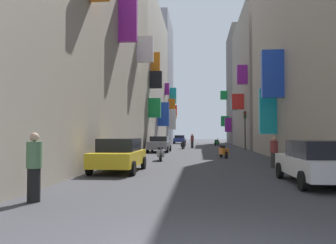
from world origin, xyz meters
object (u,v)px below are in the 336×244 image
at_px(parked_car_grey, 160,144).
at_px(pedestrian_near_right, 192,141).
at_px(parked_car_white, 318,161).
at_px(scooter_orange, 224,151).
at_px(pedestrian_crossing, 274,152).
at_px(pedestrian_near_left, 34,167).
at_px(scooter_silver, 160,153).
at_px(traffic_light_near_corner, 245,123).
at_px(parked_car_yellow, 119,154).
at_px(parked_car_blue, 180,139).
at_px(scooter_black, 183,145).
at_px(scooter_green, 217,142).

xyz_separation_m(parked_car_grey, pedestrian_near_right, (2.85, 8.83, 0.07)).
bearing_deg(pedestrian_near_right, parked_car_white, -80.41).
bearing_deg(scooter_orange, pedestrian_crossing, -73.97).
height_order(pedestrian_near_left, pedestrian_near_right, pedestrian_near_left).
xyz_separation_m(scooter_silver, traffic_light_near_corner, (7.25, 14.84, 2.30)).
relative_size(parked_car_yellow, parked_car_blue, 0.95).
bearing_deg(scooter_silver, scooter_black, 87.59).
bearing_deg(parked_car_white, scooter_orange, 100.32).
bearing_deg(scooter_green, scooter_black, -112.50).
distance_m(scooter_silver, pedestrian_crossing, 7.32).
height_order(parked_car_white, scooter_orange, parked_car_white).
xyz_separation_m(parked_car_white, scooter_silver, (-6.42, 9.45, -0.31)).
height_order(parked_car_blue, pedestrian_near_left, pedestrian_near_left).
height_order(parked_car_white, scooter_green, parked_car_white).
xyz_separation_m(parked_car_white, parked_car_blue, (-7.25, 45.89, -0.02)).
bearing_deg(scooter_silver, scooter_orange, 35.50).
height_order(scooter_orange, pedestrian_near_right, pedestrian_near_right).
height_order(parked_car_blue, traffic_light_near_corner, traffic_light_near_corner).
relative_size(pedestrian_crossing, pedestrian_near_left, 0.90).
xyz_separation_m(parked_car_white, pedestrian_near_right, (-4.77, 28.25, 0.06)).
relative_size(pedestrian_near_right, traffic_light_near_corner, 0.42).
distance_m(parked_car_yellow, parked_car_blue, 42.71).
bearing_deg(parked_car_grey, pedestrian_near_right, 72.11).
bearing_deg(pedestrian_near_left, scooter_green, 80.53).
relative_size(scooter_orange, traffic_light_near_corner, 0.49).
xyz_separation_m(parked_car_blue, scooter_orange, (4.99, -33.47, -0.29)).
distance_m(parked_car_blue, pedestrian_near_left, 49.53).
bearing_deg(scooter_orange, traffic_light_near_corner, 75.38).
height_order(pedestrian_crossing, traffic_light_near_corner, traffic_light_near_corner).
xyz_separation_m(scooter_black, traffic_light_near_corner, (6.56, -1.64, 2.30)).
height_order(parked_car_grey, parked_car_white, parked_car_white).
relative_size(parked_car_grey, pedestrian_near_right, 2.67).
bearing_deg(pedestrian_near_right, pedestrian_crossing, -78.81).
bearing_deg(pedestrian_near_left, traffic_light_near_corner, 72.22).
bearing_deg(pedestrian_crossing, traffic_light_near_corner, 86.64).
relative_size(parked_car_grey, scooter_black, 2.52).
bearing_deg(traffic_light_near_corner, pedestrian_crossing, -93.36).
relative_size(scooter_green, pedestrian_near_left, 1.07).
distance_m(scooter_green, pedestrian_near_left, 40.37).
bearing_deg(parked_car_blue, traffic_light_near_corner, -69.48).
distance_m(parked_car_blue, traffic_light_near_corner, 23.15).
relative_size(parked_car_white, scooter_green, 2.37).
height_order(scooter_silver, traffic_light_near_corner, traffic_light_near_corner).
relative_size(pedestrian_near_left, traffic_light_near_corner, 0.43).
xyz_separation_m(parked_car_grey, pedestrian_crossing, (7.35, -13.94, 0.00)).
distance_m(parked_car_grey, pedestrian_near_left, 23.06).
xyz_separation_m(parked_car_yellow, pedestrian_crossing, (7.30, 2.30, -0.00)).
height_order(scooter_black, pedestrian_near_left, pedestrian_near_left).
xyz_separation_m(pedestrian_crossing, pedestrian_near_right, (-4.50, 22.76, 0.07)).
height_order(parked_car_white, pedestrian_crossing, pedestrian_crossing).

